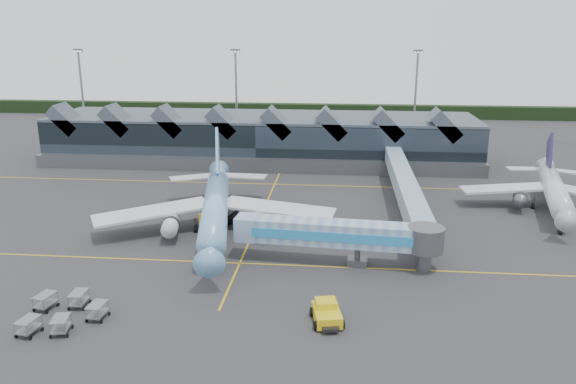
# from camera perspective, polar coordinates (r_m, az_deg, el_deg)

# --- Properties ---
(ground) EXTENTS (260.00, 260.00, 0.00)m
(ground) POSITION_cam_1_polar(r_m,az_deg,el_deg) (76.54, -3.86, -4.84)
(ground) COLOR #2E2D30
(ground) RESTS_ON ground
(taxi_stripes) EXTENTS (120.00, 60.00, 0.01)m
(taxi_stripes) POSITION_cam_1_polar(r_m,az_deg,el_deg) (85.82, -2.79, -2.43)
(taxi_stripes) COLOR gold
(taxi_stripes) RESTS_ON ground
(tree_line_far) EXTENTS (260.00, 4.00, 4.00)m
(tree_line_far) POSITION_cam_1_polar(r_m,az_deg,el_deg) (182.56, 1.70, 8.32)
(tree_line_far) COLOR black
(tree_line_far) RESTS_ON ground
(terminal) EXTENTS (90.00, 22.25, 12.52)m
(terminal) POSITION_cam_1_polar(r_m,az_deg,el_deg) (121.09, -2.69, 5.54)
(terminal) COLOR black
(terminal) RESTS_ON ground
(light_masts) EXTENTS (132.40, 42.56, 22.45)m
(light_masts) POSITION_cam_1_polar(r_m,az_deg,el_deg) (134.32, 9.46, 9.70)
(light_masts) COLOR gray
(light_masts) RESTS_ON ground
(main_airliner) EXTENTS (33.71, 39.26, 12.66)m
(main_airliner) POSITION_cam_1_polar(r_m,az_deg,el_deg) (79.03, -7.36, -1.38)
(main_airliner) COLOR #6B92D9
(main_airliner) RESTS_ON ground
(regional_jet) EXTENTS (27.72, 30.78, 10.65)m
(regional_jet) POSITION_cam_1_polar(r_m,az_deg,el_deg) (96.90, 25.40, 0.26)
(regional_jet) COLOR silver
(regional_jet) RESTS_ON ground
(jet_bridge) EXTENTS (24.99, 5.70, 5.51)m
(jet_bridge) POSITION_cam_1_polar(r_m,az_deg,el_deg) (67.62, 6.22, -4.40)
(jet_bridge) COLOR #7390C0
(jet_bridge) RESTS_ON ground
(fuel_truck) EXTENTS (4.59, 9.58, 3.21)m
(fuel_truck) POSITION_cam_1_polar(r_m,az_deg,el_deg) (82.15, -6.72, -2.08)
(fuel_truck) COLOR black
(fuel_truck) RESTS_ON ground
(pushback_tug) EXTENTS (3.55, 4.92, 2.03)m
(pushback_tug) POSITION_cam_1_polar(r_m,az_deg,el_deg) (56.02, 3.96, -12.19)
(pushback_tug) COLOR yellow
(pushback_tug) RESTS_ON ground
(baggage_carts) EXTENTS (7.98, 8.12, 1.59)m
(baggage_carts) POSITION_cam_1_polar(r_m,az_deg,el_deg) (60.43, -21.91, -11.20)
(baggage_carts) COLOR gray
(baggage_carts) RESTS_ON ground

